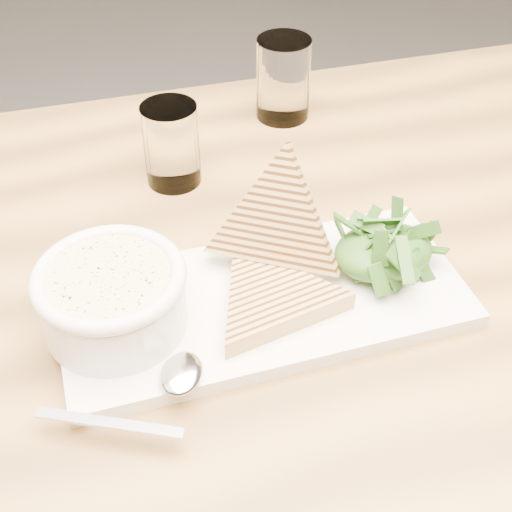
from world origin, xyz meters
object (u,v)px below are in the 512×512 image
object	(u,v)px
table_top	(333,283)
platter	(263,302)
glass_near	(171,145)
glass_far	(283,79)
soup_bowl	(114,303)

from	to	relation	value
table_top	platter	xyz separation A→B (m)	(-0.09, -0.03, 0.03)
table_top	platter	bearing A→B (deg)	-164.11
glass_near	glass_far	world-z (taller)	glass_far
platter	glass_far	size ratio (longest dim) A/B	3.61
table_top	glass_near	size ratio (longest dim) A/B	12.73
table_top	glass_near	xyz separation A→B (m)	(-0.11, 0.21, 0.07)
platter	soup_bowl	bearing A→B (deg)	173.92
table_top	glass_far	size ratio (longest dim) A/B	11.66
glass_far	glass_near	bearing A→B (deg)	-152.43
platter	glass_near	xyz separation A→B (m)	(-0.02, 0.24, 0.04)
soup_bowl	glass_near	bearing A→B (deg)	62.13
table_top	soup_bowl	bearing A→B (deg)	-177.39
table_top	glass_near	distance (m)	0.25
table_top	glass_far	world-z (taller)	glass_far
platter	soup_bowl	world-z (taller)	soup_bowl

